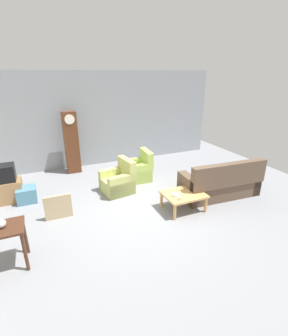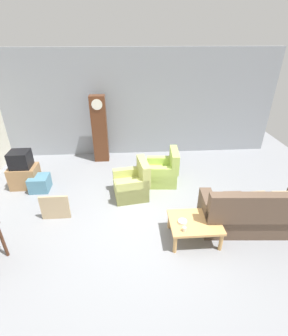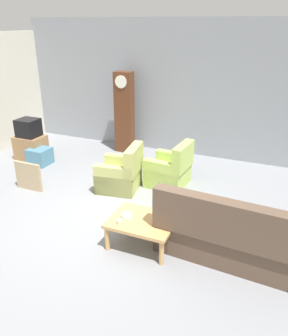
# 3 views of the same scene
# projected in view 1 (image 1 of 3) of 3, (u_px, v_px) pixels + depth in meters

# --- Properties ---
(ground_plane) EXTENTS (10.40, 10.40, 0.00)m
(ground_plane) POSITION_uv_depth(u_px,v_px,m) (144.00, 207.00, 6.12)
(ground_plane) COLOR gray
(garage_door_wall) EXTENTS (8.40, 0.16, 3.20)m
(garage_door_wall) POSITION_uv_depth(u_px,v_px,m) (103.00, 119.00, 8.62)
(garage_door_wall) COLOR gray
(garage_door_wall) RESTS_ON ground_plane
(couch_floral) EXTENTS (2.15, 1.02, 1.04)m
(couch_floral) POSITION_uv_depth(u_px,v_px,m) (221.00, 184.00, 6.53)
(couch_floral) COLOR brown
(couch_floral) RESTS_ON ground_plane
(armchair_olive_near) EXTENTS (0.90, 0.87, 0.92)m
(armchair_olive_near) POSITION_uv_depth(u_px,v_px,m) (118.00, 182.00, 6.79)
(armchair_olive_near) COLOR #B7BC66
(armchair_olive_near) RESTS_ON ground_plane
(armchair_olive_far) EXTENTS (0.84, 0.82, 0.92)m
(armchair_olive_far) POSITION_uv_depth(u_px,v_px,m) (138.00, 170.00, 7.59)
(armchair_olive_far) COLOR #B3CF60
(armchair_olive_far) RESTS_ON ground_plane
(coffee_table_wood) EXTENTS (0.96, 0.76, 0.43)m
(coffee_table_wood) POSITION_uv_depth(u_px,v_px,m) (184.00, 196.00, 5.89)
(coffee_table_wood) COLOR tan
(coffee_table_wood) RESTS_ON ground_plane
(grandfather_clock) EXTENTS (0.44, 0.30, 2.01)m
(grandfather_clock) POSITION_uv_depth(u_px,v_px,m) (71.00, 143.00, 7.92)
(grandfather_clock) COLOR #562D19
(grandfather_clock) RESTS_ON ground_plane
(tv_stand_cabinet) EXTENTS (0.68, 0.52, 0.57)m
(tv_stand_cabinet) POSITION_uv_depth(u_px,v_px,m) (8.00, 191.00, 6.30)
(tv_stand_cabinet) COLOR #997047
(tv_stand_cabinet) RESTS_ON ground_plane
(tv_crt) EXTENTS (0.48, 0.44, 0.42)m
(tv_crt) POSITION_uv_depth(u_px,v_px,m) (4.00, 173.00, 6.12)
(tv_crt) COLOR black
(tv_crt) RESTS_ON tv_stand_cabinet
(framed_picture_leaning) EXTENTS (0.60, 0.05, 0.57)m
(framed_picture_leaning) POSITION_uv_depth(u_px,v_px,m) (58.00, 207.00, 5.54)
(framed_picture_leaning) COLOR tan
(framed_picture_leaning) RESTS_ON ground_plane
(storage_box_blue) EXTENTS (0.47, 0.46, 0.39)m
(storage_box_blue) POSITION_uv_depth(u_px,v_px,m) (27.00, 195.00, 6.31)
(storage_box_blue) COLOR teal
(storage_box_blue) RESTS_ON ground_plane
(glass_dome_cloche) EXTENTS (0.16, 0.16, 0.16)m
(glass_dome_cloche) POSITION_uv_depth(u_px,v_px,m) (1.00, 223.00, 3.96)
(glass_dome_cloche) COLOR silver
(glass_dome_cloche) RESTS_ON console_table_dark
(cup_white_porcelain) EXTENTS (0.08, 0.08, 0.08)m
(cup_white_porcelain) POSITION_uv_depth(u_px,v_px,m) (191.00, 186.00, 6.14)
(cup_white_porcelain) COLOR white
(cup_white_porcelain) RESTS_ON coffee_table_wood
(cup_blue_rimmed) EXTENTS (0.07, 0.07, 0.09)m
(cup_blue_rimmed) POSITION_uv_depth(u_px,v_px,m) (188.00, 185.00, 6.21)
(cup_blue_rimmed) COLOR silver
(cup_blue_rimmed) RESTS_ON coffee_table_wood
(cup_cream_tall) EXTENTS (0.07, 0.07, 0.08)m
(cup_cream_tall) POSITION_uv_depth(u_px,v_px,m) (180.00, 198.00, 5.54)
(cup_cream_tall) COLOR beige
(cup_cream_tall) RESTS_ON coffee_table_wood
(bowl_white_stacked) EXTENTS (0.17, 0.17, 0.05)m
(bowl_white_stacked) POSITION_uv_depth(u_px,v_px,m) (175.00, 195.00, 5.74)
(bowl_white_stacked) COLOR white
(bowl_white_stacked) RESTS_ON coffee_table_wood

